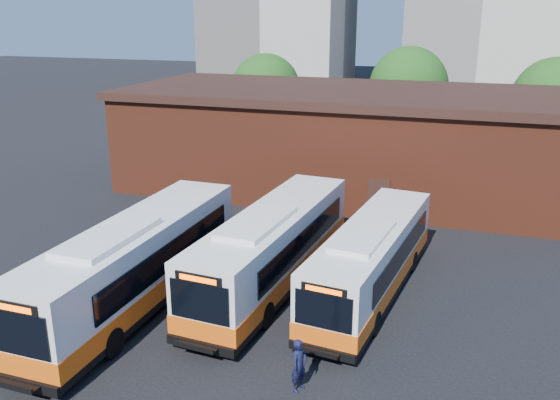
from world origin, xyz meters
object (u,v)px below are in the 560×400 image
(bus_east, at_px, (371,262))
(transit_worker, at_px, (299,365))
(bus_midwest, at_px, (135,267))
(bus_mideast, at_px, (272,251))

(bus_east, height_order, transit_worker, bus_east)
(bus_midwest, xyz_separation_m, transit_worker, (7.64, -3.30, -0.75))
(bus_midwest, bearing_deg, transit_worker, -22.43)
(bus_mideast, bearing_deg, transit_worker, -60.33)
(bus_midwest, distance_m, bus_mideast, 5.59)
(bus_mideast, bearing_deg, bus_east, 10.69)
(bus_mideast, relative_size, transit_worker, 7.40)
(transit_worker, bearing_deg, bus_midwest, 85.36)
(bus_midwest, height_order, transit_worker, bus_midwest)
(transit_worker, bearing_deg, bus_east, 11.53)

